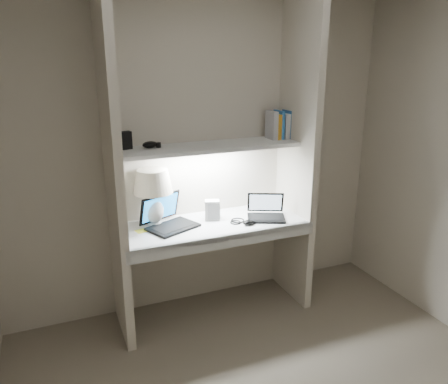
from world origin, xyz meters
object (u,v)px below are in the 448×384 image
laptop_main (168,220)px  laptop_netbook (266,212)px  speaker (212,210)px  table_lamp (153,188)px  book_row (281,125)px

laptop_main → laptop_netbook: (0.78, -0.11, -0.01)m
laptop_main → speaker: size_ratio=2.82×
table_lamp → book_row: 1.15m
laptop_netbook → table_lamp: bearing=-168.7°
table_lamp → laptop_main: table_lamp is taller
laptop_netbook → speaker: (-0.42, 0.12, 0.04)m
table_lamp → laptop_main: size_ratio=0.97×
table_lamp → speaker: bearing=-8.7°
laptop_netbook → book_row: size_ratio=1.63×
laptop_netbook → book_row: book_row is taller
speaker → book_row: (0.63, 0.07, 0.62)m
table_lamp → book_row: book_row is taller
table_lamp → laptop_netbook: bearing=-12.2°
laptop_netbook → speaker: laptop_netbook is taller
laptop_main → book_row: 1.19m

